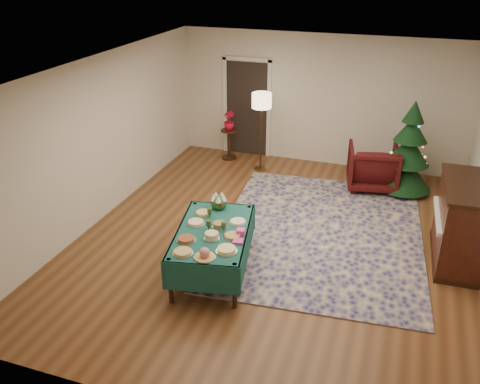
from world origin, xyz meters
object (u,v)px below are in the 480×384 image
(side_table, at_px, (229,145))
(potted_plant, at_px, (229,125))
(buffet_table, at_px, (213,239))
(armchair, at_px, (373,165))
(floor_lamp, at_px, (262,105))
(gift_box, at_px, (241,232))
(piano, at_px, (460,224))
(christmas_tree, at_px, (408,152))

(side_table, distance_m, potted_plant, 0.45)
(side_table, relative_size, potted_plant, 1.58)
(buffet_table, xyz_separation_m, potted_plant, (-1.27, 4.15, 0.24))
(armchair, bearing_deg, floor_lamp, -14.32)
(floor_lamp, xyz_separation_m, potted_plant, (-0.83, 0.38, -0.61))
(side_table, bearing_deg, potted_plant, 0.00)
(buffet_table, bearing_deg, armchair, 62.99)
(gift_box, height_order, piano, piano)
(floor_lamp, relative_size, christmas_tree, 0.92)
(gift_box, xyz_separation_m, armchair, (1.43, 3.60, -0.25))
(armchair, height_order, potted_plant, armchair)
(side_table, xyz_separation_m, piano, (4.54, -2.72, 0.29))
(armchair, xyz_separation_m, christmas_tree, (0.60, 0.02, 0.33))
(gift_box, bearing_deg, armchair, 68.27)
(christmas_tree, bearing_deg, armchair, -178.19)
(gift_box, bearing_deg, christmas_tree, 60.66)
(floor_lamp, bearing_deg, piano, -32.28)
(floor_lamp, height_order, side_table, floor_lamp)
(buffet_table, height_order, christmas_tree, christmas_tree)
(side_table, xyz_separation_m, christmas_tree, (3.71, -0.52, 0.48))
(christmas_tree, bearing_deg, buffet_table, -123.91)
(piano, bearing_deg, floor_lamp, 147.72)
(potted_plant, bearing_deg, side_table, 0.00)
(buffet_table, xyz_separation_m, armchair, (1.84, 3.61, -0.07))
(potted_plant, bearing_deg, armchair, -9.88)
(buffet_table, bearing_deg, piano, 23.59)
(armchair, distance_m, potted_plant, 3.17)
(floor_lamp, bearing_deg, gift_box, -77.39)
(floor_lamp, bearing_deg, potted_plant, 155.47)
(buffet_table, relative_size, christmas_tree, 1.06)
(gift_box, height_order, armchair, armchair)
(gift_box, relative_size, potted_plant, 0.26)
(side_table, distance_m, christmas_tree, 3.77)
(side_table, height_order, piano, piano)
(buffet_table, xyz_separation_m, christmas_tree, (2.44, 3.63, 0.26))
(buffet_table, xyz_separation_m, gift_box, (0.41, 0.01, 0.18))
(floor_lamp, bearing_deg, christmas_tree, -2.83)
(armchair, height_order, christmas_tree, christmas_tree)
(buffet_table, distance_m, side_table, 4.35)
(buffet_table, bearing_deg, potted_plant, 106.98)
(piano, bearing_deg, potted_plant, 149.05)
(piano, bearing_deg, armchair, 123.30)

